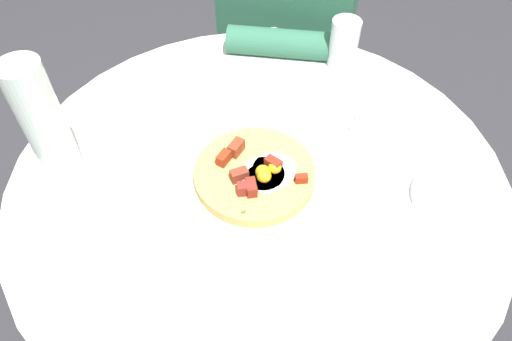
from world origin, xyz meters
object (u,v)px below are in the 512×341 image
object	(u,v)px
bread_plate	(451,198)
salt_shaker	(273,39)
fork	(390,141)
pizza_plate	(254,180)
person_seated	(286,55)
dining_table	(258,221)
water_bottle	(46,128)
water_glass	(344,43)
knife	(396,131)
breakfast_pizza	(255,174)

from	to	relation	value
bread_plate	salt_shaker	xyz separation A→B (m)	(0.44, -0.37, 0.02)
fork	pizza_plate	bearing A→B (deg)	-131.64
person_seated	fork	xyz separation A→B (m)	(-0.34, 0.51, 0.21)
pizza_plate	salt_shaker	bearing A→B (deg)	-80.09
dining_table	water_bottle	size ratio (longest dim) A/B	3.59
dining_table	water_glass	size ratio (longest dim) A/B	8.25
bread_plate	salt_shaker	world-z (taller)	salt_shaker
person_seated	knife	size ratio (longest dim) A/B	6.31
bread_plate	dining_table	bearing A→B (deg)	5.67
pizza_plate	bread_plate	bearing A→B (deg)	-170.70
person_seated	water_glass	distance (m)	0.43
breakfast_pizza	fork	world-z (taller)	breakfast_pizza
water_glass	dining_table	bearing A→B (deg)	75.97
breakfast_pizza	water_glass	xyz separation A→B (m)	(-0.10, -0.42, 0.03)
bread_plate	water_glass	size ratio (longest dim) A/B	1.26
breakfast_pizza	knife	distance (m)	0.33
knife	water_bottle	size ratio (longest dim) A/B	0.66
pizza_plate	water_glass	bearing A→B (deg)	-103.50
person_seated	breakfast_pizza	distance (m)	0.73
bread_plate	pizza_plate	bearing A→B (deg)	9.30
dining_table	water_bottle	xyz separation A→B (m)	(0.35, 0.12, 0.30)
dining_table	pizza_plate	world-z (taller)	pizza_plate
bread_plate	knife	world-z (taller)	bread_plate
pizza_plate	salt_shaker	xyz separation A→B (m)	(0.08, -0.43, 0.02)
water_bottle	salt_shaker	distance (m)	0.60
water_bottle	person_seated	bearing A→B (deg)	-108.02
pizza_plate	salt_shaker	distance (m)	0.44
bread_plate	breakfast_pizza	bearing A→B (deg)	9.54
person_seated	breakfast_pizza	world-z (taller)	person_seated
breakfast_pizza	knife	xyz separation A→B (m)	(-0.25, -0.21, -0.02)
breakfast_pizza	water_glass	bearing A→B (deg)	-103.10
person_seated	bread_plate	bearing A→B (deg)	126.35
dining_table	person_seated	world-z (taller)	person_seated
breakfast_pizza	pizza_plate	bearing A→B (deg)	-22.15
water_bottle	salt_shaker	xyz separation A→B (m)	(-0.27, -0.53, -0.11)
pizza_plate	dining_table	bearing A→B (deg)	-94.53
person_seated	bread_plate	world-z (taller)	person_seated
person_seated	bread_plate	distance (m)	0.81
dining_table	bread_plate	xyz separation A→B (m)	(-0.37, -0.04, 0.17)
dining_table	water_glass	bearing A→B (deg)	-104.03
water_glass	water_bottle	distance (m)	0.68
pizza_plate	water_bottle	size ratio (longest dim) A/B	1.04
water_glass	salt_shaker	distance (m)	0.18
pizza_plate	bread_plate	xyz separation A→B (m)	(-0.37, -0.06, -0.00)
fork	water_glass	xyz separation A→B (m)	(0.14, -0.24, 0.05)
water_bottle	salt_shaker	world-z (taller)	water_bottle
water_glass	salt_shaker	size ratio (longest dim) A/B	2.28
pizza_plate	knife	distance (m)	0.33
fork	person_seated	bearing A→B (deg)	135.81
water_bottle	salt_shaker	bearing A→B (deg)	-117.47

